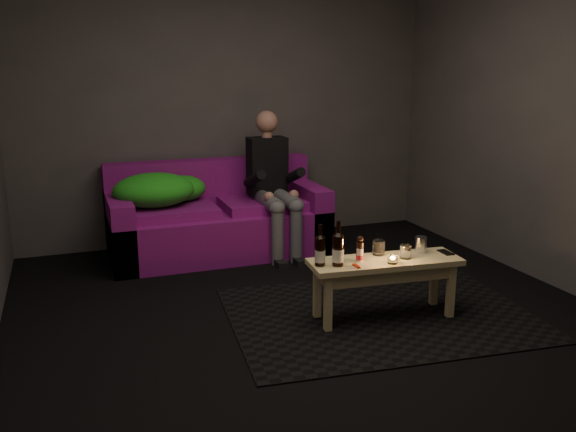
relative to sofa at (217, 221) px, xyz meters
name	(u,v)px	position (x,y,z in m)	size (l,w,h in m)	color
floor	(320,325)	(0.25, -1.82, -0.30)	(4.50, 4.50, 0.00)	black
room	(296,70)	(0.25, -1.35, 1.35)	(4.50, 4.50, 4.50)	silver
rug	(379,314)	(0.70, -1.80, -0.29)	(2.05, 1.49, 0.01)	black
sofa	(217,221)	(0.00, 0.00, 0.00)	(1.91, 0.86, 0.82)	#831175
green_blanket	(158,190)	(-0.52, -0.01, 0.32)	(0.84, 0.57, 0.29)	green
person	(273,181)	(0.49, -0.16, 0.36)	(0.34, 0.79, 1.28)	black
coffee_table	(385,270)	(0.70, -1.85, 0.05)	(1.05, 0.42, 0.42)	#DFC782
beer_bottle_a	(320,251)	(0.24, -1.82, 0.22)	(0.07, 0.07, 0.27)	black
beer_bottle_b	(338,249)	(0.34, -1.86, 0.23)	(0.08, 0.08, 0.30)	black
salt_shaker	(360,255)	(0.51, -1.84, 0.17)	(0.04, 0.04, 0.09)	silver
pepper_mill	(360,252)	(0.52, -1.82, 0.19)	(0.05, 0.05, 0.13)	black
tumbler_back	(379,248)	(0.71, -1.74, 0.17)	(0.08, 0.08, 0.10)	white
tealight	(393,260)	(0.70, -1.94, 0.15)	(0.07, 0.07, 0.05)	white
tumbler_front	(405,252)	(0.83, -1.88, 0.17)	(0.07, 0.07, 0.09)	white
steel_cup	(421,244)	(1.01, -1.79, 0.18)	(0.08, 0.08, 0.11)	silver
smartphone	(446,252)	(1.16, -1.87, 0.12)	(0.06, 0.13, 0.01)	black
red_lighter	(356,266)	(0.45, -1.93, 0.13)	(0.02, 0.08, 0.01)	red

